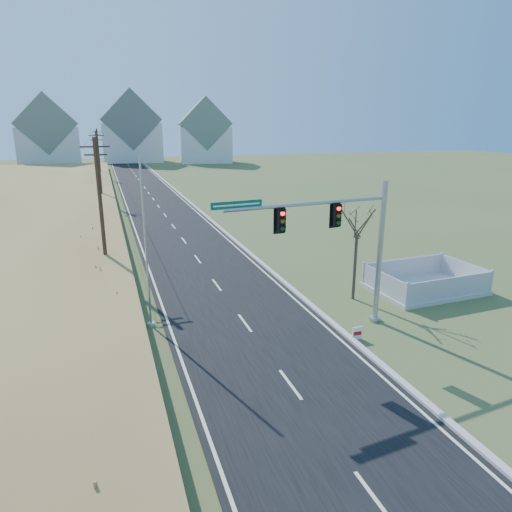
{
  "coord_description": "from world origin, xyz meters",
  "views": [
    {
      "loc": [
        -6.21,
        -16.39,
        9.78
      ],
      "look_at": [
        0.76,
        4.49,
        3.4
      ],
      "focal_mm": 32.0,
      "sensor_mm": 36.0,
      "label": 1
    }
  ],
  "objects_px": {
    "open_sign": "(357,333)",
    "bare_tree": "(358,220)",
    "flagpole": "(147,262)",
    "fence_enclosure": "(425,286)",
    "traffic_signal_mast": "(350,241)"
  },
  "relations": [
    {
      "from": "flagpole",
      "to": "bare_tree",
      "type": "relative_size",
      "value": 1.45
    },
    {
      "from": "traffic_signal_mast",
      "to": "flagpole",
      "type": "distance_m",
      "value": 9.79
    },
    {
      "from": "fence_enclosure",
      "to": "bare_tree",
      "type": "height_order",
      "value": "bare_tree"
    },
    {
      "from": "open_sign",
      "to": "flagpole",
      "type": "xyz_separation_m",
      "value": [
        -9.04,
        4.64,
        3.03
      ]
    },
    {
      "from": "traffic_signal_mast",
      "to": "flagpole",
      "type": "relative_size",
      "value": 1.07
    },
    {
      "from": "traffic_signal_mast",
      "to": "flagpole",
      "type": "height_order",
      "value": "flagpole"
    },
    {
      "from": "bare_tree",
      "to": "fence_enclosure",
      "type": "bearing_deg",
      "value": -1.7
    },
    {
      "from": "fence_enclosure",
      "to": "open_sign",
      "type": "xyz_separation_m",
      "value": [
        -7.36,
        -4.55,
        0.05
      ]
    },
    {
      "from": "bare_tree",
      "to": "open_sign",
      "type": "bearing_deg",
      "value": -118.04
    },
    {
      "from": "traffic_signal_mast",
      "to": "bare_tree",
      "type": "height_order",
      "value": "traffic_signal_mast"
    },
    {
      "from": "open_sign",
      "to": "bare_tree",
      "type": "xyz_separation_m",
      "value": [
        2.5,
        4.69,
        4.33
      ]
    },
    {
      "from": "fence_enclosure",
      "to": "flagpole",
      "type": "xyz_separation_m",
      "value": [
        -16.4,
        0.09,
        3.08
      ]
    },
    {
      "from": "open_sign",
      "to": "flagpole",
      "type": "relative_size",
      "value": 0.07
    },
    {
      "from": "fence_enclosure",
      "to": "open_sign",
      "type": "bearing_deg",
      "value": -151.03
    },
    {
      "from": "open_sign",
      "to": "flagpole",
      "type": "distance_m",
      "value": 10.61
    }
  ]
}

